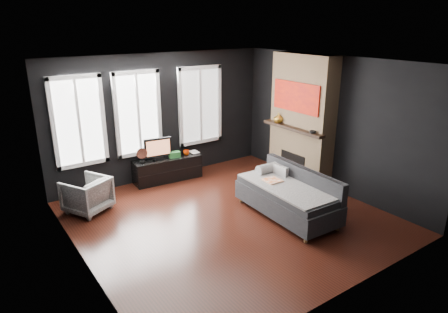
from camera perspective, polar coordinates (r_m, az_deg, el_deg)
floor at (r=7.15m, az=0.73°, el=-8.78°), size 5.00×5.00×0.00m
ceiling at (r=6.37m, az=0.83°, el=13.29°), size 5.00×5.00×0.00m
wall_back at (r=8.72m, az=-8.90°, el=5.58°), size 5.00×0.02×2.70m
wall_left at (r=5.64m, az=-20.37°, el=-2.81°), size 0.02×5.00×2.70m
wall_right at (r=8.29m, az=14.99°, el=4.48°), size 0.02×5.00×2.70m
windows at (r=8.32m, az=-11.97°, el=11.99°), size 4.00×0.16×1.76m
fireplace at (r=8.54m, az=11.06°, el=5.18°), size 0.70×1.62×2.70m
sofa at (r=7.16m, az=8.99°, el=-5.26°), size 1.04×1.99×0.84m
stripe_pillow at (r=7.52m, az=8.10°, el=-2.48°), size 0.09×0.32×0.32m
armchair at (r=7.67m, az=-19.00°, el=-4.97°), size 0.91×0.89×0.71m
media_console at (r=8.79m, az=-8.10°, el=-1.75°), size 1.51×0.57×0.51m
monitor at (r=8.54m, az=-9.43°, el=1.28°), size 0.61×0.20×0.54m
desk_fan at (r=8.46m, az=-11.65°, el=0.23°), size 0.27×0.27×0.33m
mug at (r=8.82m, az=-5.41°, el=0.65°), size 0.15×0.12×0.14m
book at (r=8.91m, az=-4.85°, el=1.24°), size 0.18×0.03×0.25m
storage_box at (r=8.70m, az=-7.09°, el=0.30°), size 0.25×0.19×0.12m
mantel_vase at (r=8.68m, az=7.77°, el=5.47°), size 0.21×0.22×0.21m
mantel_clock at (r=8.02m, az=12.57°, el=3.47°), size 0.14×0.14×0.04m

